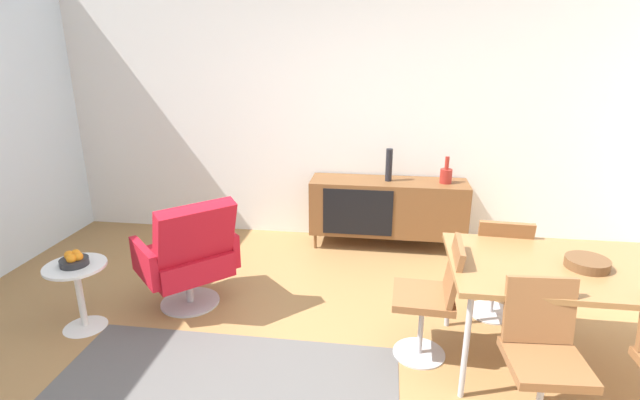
# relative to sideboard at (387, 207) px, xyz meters

# --- Properties ---
(ground_plane) EXTENTS (8.32, 8.32, 0.00)m
(ground_plane) POSITION_rel_sideboard_xyz_m (-0.38, -2.30, -0.44)
(ground_plane) COLOR #9E7242
(wall_back) EXTENTS (6.80, 0.12, 2.80)m
(wall_back) POSITION_rel_sideboard_xyz_m (-0.38, 0.30, 0.96)
(wall_back) COLOR white
(wall_back) RESTS_ON ground_plane
(sideboard) EXTENTS (1.60, 0.45, 0.72)m
(sideboard) POSITION_rel_sideboard_xyz_m (0.00, 0.00, 0.00)
(sideboard) COLOR brown
(sideboard) RESTS_ON ground_plane
(vase_cobalt) EXTENTS (0.07, 0.07, 0.33)m
(vase_cobalt) POSITION_rel_sideboard_xyz_m (-0.01, 0.00, 0.45)
(vase_cobalt) COLOR black
(vase_cobalt) RESTS_ON sideboard
(vase_sculptural_dark) EXTENTS (0.12, 0.12, 0.27)m
(vase_sculptural_dark) POSITION_rel_sideboard_xyz_m (0.57, 0.00, 0.37)
(vase_sculptural_dark) COLOR maroon
(vase_sculptural_dark) RESTS_ON sideboard
(dining_table) EXTENTS (1.60, 0.90, 0.74)m
(dining_table) POSITION_rel_sideboard_xyz_m (1.20, -1.86, 0.26)
(dining_table) COLOR olive
(dining_table) RESTS_ON ground_plane
(wooden_bowl_on_table) EXTENTS (0.26, 0.26, 0.06)m
(wooden_bowl_on_table) POSITION_rel_sideboard_xyz_m (1.22, -1.87, 0.33)
(wooden_bowl_on_table) COLOR brown
(wooden_bowl_on_table) RESTS_ON dining_table
(dining_chair_front_left) EXTENTS (0.43, 0.45, 0.86)m
(dining_chair_front_left) POSITION_rel_sideboard_xyz_m (0.84, -2.41, 0.03)
(dining_chair_front_left) COLOR brown
(dining_chair_front_left) RESTS_ON ground_plane
(dining_chair_back_left) EXTENTS (0.42, 0.45, 0.86)m
(dining_chair_back_left) POSITION_rel_sideboard_xyz_m (0.84, -1.30, 0.03)
(dining_chair_back_left) COLOR brown
(dining_chair_back_left) RESTS_ON ground_plane
(dining_chair_near_window) EXTENTS (0.44, 0.42, 0.86)m
(dining_chair_near_window) POSITION_rel_sideboard_xyz_m (0.31, -1.86, 0.03)
(dining_chair_near_window) COLOR brown
(dining_chair_near_window) RESTS_ON ground_plane
(lounge_chair_red) EXTENTS (0.91, 0.91, 0.95)m
(lounge_chair_red) POSITION_rel_sideboard_xyz_m (-1.56, -1.47, 0.03)
(lounge_chair_red) COLOR red
(lounge_chair_red) RESTS_ON ground_plane
(side_table_round) EXTENTS (0.44, 0.44, 0.52)m
(side_table_round) POSITION_rel_sideboard_xyz_m (-2.26, -1.87, -0.12)
(side_table_round) COLOR white
(side_table_round) RESTS_ON ground_plane
(fruit_bowl) EXTENTS (0.20, 0.20, 0.11)m
(fruit_bowl) POSITION_rel_sideboard_xyz_m (-2.26, -1.87, 0.12)
(fruit_bowl) COLOR #262628
(fruit_bowl) RESTS_ON side_table_round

